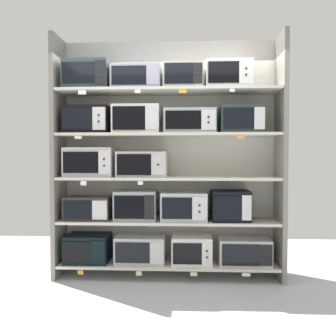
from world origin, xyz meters
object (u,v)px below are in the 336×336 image
at_px(microwave_8, 90,162).
at_px(microwave_11, 137,120).
at_px(microwave_5, 136,205).
at_px(microwave_17, 228,75).
at_px(microwave_14, 88,76).
at_px(microwave_1, 140,249).
at_px(microwave_7, 230,206).
at_px(microwave_2, 192,249).
at_px(microwave_16, 183,77).
at_px(microwave_15, 137,78).
at_px(microwave_6, 184,206).
at_px(microwave_0, 88,248).
at_px(microwave_13, 241,120).
at_px(microwave_4, 89,208).
at_px(microwave_3, 244,251).
at_px(microwave_12, 190,121).
at_px(microwave_9, 142,164).
at_px(microwave_10, 88,120).

xyz_separation_m(microwave_8, microwave_11, (0.54, -0.00, 0.48)).
relative_size(microwave_5, microwave_17, 0.93).
xyz_separation_m(microwave_14, microwave_17, (1.59, -0.00, -0.01)).
distance_m(microwave_1, microwave_7, 1.14).
relative_size(microwave_2, microwave_17, 0.89).
xyz_separation_m(microwave_7, microwave_16, (-0.53, -0.00, 1.44)).
bearing_deg(microwave_17, microwave_15, -179.99).
bearing_deg(microwave_1, microwave_5, -179.91).
height_order(microwave_8, microwave_11, microwave_11).
bearing_deg(microwave_2, microwave_6, 179.99).
bearing_deg(microwave_0, microwave_7, -0.00).
bearing_deg(microwave_7, microwave_13, -0.05).
distance_m(microwave_0, microwave_11, 1.58).
distance_m(microwave_4, microwave_14, 1.51).
height_order(microwave_8, microwave_16, microwave_16).
relative_size(microwave_2, microwave_3, 0.78).
distance_m(microwave_7, microwave_12, 1.05).
bearing_deg(microwave_0, microwave_14, 0.07).
height_order(microwave_8, microwave_14, microwave_14).
bearing_deg(microwave_0, microwave_9, -0.03).
bearing_deg(microwave_8, microwave_16, -0.02).
bearing_deg(microwave_11, microwave_14, 179.96).
height_order(microwave_2, microwave_12, microwave_12).
distance_m(microwave_8, microwave_11, 0.72).
xyz_separation_m(microwave_0, microwave_3, (1.79, -0.00, -0.01)).
bearing_deg(microwave_6, microwave_15, -179.99).
bearing_deg(microwave_5, microwave_3, -0.01).
bearing_deg(microwave_6, microwave_13, -0.01).
xyz_separation_m(microwave_5, microwave_15, (0.01, -0.00, 1.44)).
bearing_deg(microwave_17, microwave_13, -0.03).
height_order(microwave_9, microwave_14, microwave_14).
relative_size(microwave_1, microwave_10, 1.12).
relative_size(microwave_3, microwave_17, 1.14).
bearing_deg(microwave_1, microwave_3, -0.02).
relative_size(microwave_7, microwave_17, 0.84).
height_order(microwave_6, microwave_17, microwave_17).
xyz_separation_m(microwave_5, microwave_12, (0.61, 0.00, 0.95)).
height_order(microwave_12, microwave_17, microwave_17).
bearing_deg(microwave_7, microwave_12, -180.00).
bearing_deg(microwave_15, microwave_7, 0.01).
relative_size(microwave_15, microwave_16, 1.27).
xyz_separation_m(microwave_5, microwave_16, (0.54, -0.00, 1.45)).
distance_m(microwave_9, microwave_13, 1.21).
relative_size(microwave_0, microwave_15, 0.90).
relative_size(microwave_13, microwave_15, 0.85).
xyz_separation_m(microwave_7, microwave_8, (-1.60, 0.00, 0.49)).
height_order(microwave_7, microwave_15, microwave_15).
xyz_separation_m(microwave_1, microwave_6, (0.50, 0.00, 0.50)).
bearing_deg(microwave_7, microwave_2, -180.00).
bearing_deg(microwave_9, microwave_2, 0.02).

